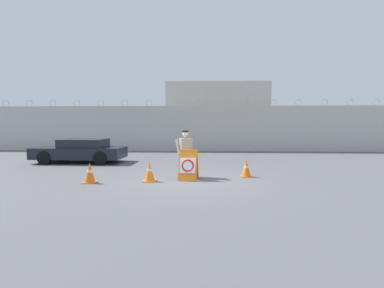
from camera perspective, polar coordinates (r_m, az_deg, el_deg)
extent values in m
plane|color=#5B5B5E|center=(10.45, -0.43, -7.12)|extent=(90.00, 90.00, 0.00)
cube|color=beige|center=(21.39, 1.16, 2.95)|extent=(36.00, 0.30, 3.22)
torus|color=gray|center=(25.94, -31.93, 6.58)|extent=(0.47, 0.03, 0.47)
torus|color=gray|center=(24.99, -28.58, 6.82)|extent=(0.47, 0.03, 0.47)
torus|color=gray|center=(24.14, -24.98, 7.05)|extent=(0.47, 0.03, 0.47)
torus|color=gray|center=(23.38, -21.13, 7.26)|extent=(0.47, 0.03, 0.47)
torus|color=gray|center=(22.73, -17.03, 7.45)|extent=(0.47, 0.03, 0.47)
torus|color=gray|center=(22.21, -12.71, 7.62)|extent=(0.47, 0.03, 0.47)
torus|color=gray|center=(21.81, -8.20, 7.74)|extent=(0.47, 0.03, 0.47)
torus|color=gray|center=(21.55, -3.56, 7.82)|extent=(0.47, 0.03, 0.47)
torus|color=gray|center=(21.44, 1.17, 7.85)|extent=(0.47, 0.03, 0.47)
torus|color=gray|center=(21.46, 5.91, 7.82)|extent=(0.47, 0.03, 0.47)
torus|color=gray|center=(21.63, 10.62, 7.74)|extent=(0.47, 0.03, 0.47)
torus|color=gray|center=(21.95, 15.21, 7.62)|extent=(0.47, 0.03, 0.47)
torus|color=gray|center=(22.39, 19.65, 7.45)|extent=(0.47, 0.03, 0.47)
torus|color=gray|center=(22.96, 23.88, 7.25)|extent=(0.47, 0.03, 0.47)
torus|color=gray|center=(23.65, 27.89, 7.02)|extent=(0.47, 0.03, 0.47)
torus|color=gray|center=(24.45, 31.65, 6.78)|extent=(0.47, 0.03, 0.47)
cube|color=beige|center=(25.56, 4.71, 5.32)|extent=(8.02, 5.22, 5.18)
cube|color=orange|center=(10.53, -0.80, -4.19)|extent=(0.68, 0.44, 1.04)
cube|color=orange|center=(10.87, -0.53, -3.93)|extent=(0.68, 0.44, 1.04)
cube|color=orange|center=(10.64, -0.66, -1.21)|extent=(0.69, 0.12, 0.05)
cube|color=white|center=(10.49, -0.82, -4.11)|extent=(0.57, 0.24, 0.53)
torus|color=red|center=(10.48, -0.83, -4.11)|extent=(0.46, 0.23, 0.44)
cylinder|color=#232838|center=(11.36, -0.85, -4.11)|extent=(0.15, 0.15, 0.82)
cylinder|color=#232838|center=(11.28, -1.67, -4.17)|extent=(0.15, 0.15, 0.82)
cube|color=gray|center=(11.24, -1.27, -0.48)|extent=(0.48, 0.40, 0.63)
sphere|color=beige|center=(11.21, -1.27, 1.90)|extent=(0.22, 0.22, 0.22)
cylinder|color=gray|center=(11.35, -0.07, -0.37)|extent=(0.09, 0.09, 0.60)
cylinder|color=gray|center=(11.22, -2.70, -0.55)|extent=(0.24, 0.34, 0.58)
cylinder|color=black|center=(11.21, -1.27, 2.47)|extent=(0.23, 0.23, 0.05)
cube|color=orange|center=(11.49, 10.29, -6.08)|extent=(0.39, 0.39, 0.03)
cone|color=orange|center=(11.44, 10.31, -4.50)|extent=(0.33, 0.33, 0.61)
cylinder|color=white|center=(11.43, 10.31, -4.35)|extent=(0.17, 0.17, 0.09)
cube|color=orange|center=(10.54, -8.08, -6.97)|extent=(0.43, 0.43, 0.03)
cone|color=orange|center=(10.48, -8.10, -5.13)|extent=(0.37, 0.37, 0.65)
cylinder|color=white|center=(10.48, -8.10, -4.96)|extent=(0.18, 0.18, 0.09)
cube|color=orange|center=(10.74, -18.87, -6.95)|extent=(0.42, 0.42, 0.03)
cone|color=orange|center=(10.68, -18.91, -5.14)|extent=(0.36, 0.36, 0.65)
cylinder|color=white|center=(10.67, -18.91, -4.97)|extent=(0.18, 0.18, 0.09)
cylinder|color=black|center=(16.12, -26.30, -2.39)|extent=(0.66, 0.20, 0.66)
cylinder|color=black|center=(17.69, -23.48, -1.77)|extent=(0.66, 0.20, 0.66)
cylinder|color=black|center=(14.97, -17.08, -2.62)|extent=(0.66, 0.20, 0.66)
cylinder|color=black|center=(16.65, -14.98, -1.92)|extent=(0.66, 0.20, 0.66)
cube|color=black|center=(16.28, -20.56, -1.54)|extent=(4.44, 1.92, 0.55)
cube|color=black|center=(16.16, -19.89, 0.16)|extent=(2.13, 1.72, 0.42)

